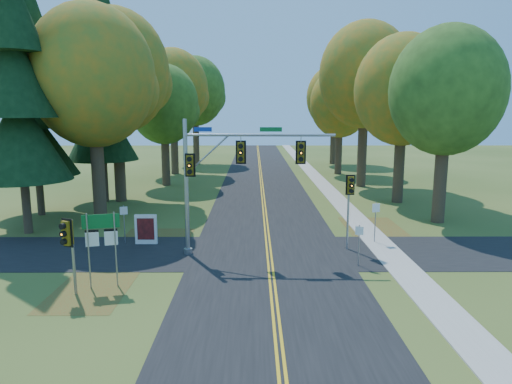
{
  "coord_description": "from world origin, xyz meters",
  "views": [
    {
      "loc": [
        -0.78,
        -20.94,
        7.25
      ],
      "look_at": [
        -0.68,
        2.12,
        3.2
      ],
      "focal_mm": 32.0,
      "sensor_mm": 36.0,
      "label": 1
    }
  ],
  "objects_px": {
    "east_signal_pole": "(350,193)",
    "route_sign_cluster": "(101,235)",
    "info_kiosk": "(146,229)",
    "traffic_mast": "(223,169)"
  },
  "relations": [
    {
      "from": "east_signal_pole",
      "to": "route_sign_cluster",
      "type": "xyz_separation_m",
      "value": [
        -11.3,
        -5.14,
        -0.82
      ]
    },
    {
      "from": "route_sign_cluster",
      "to": "info_kiosk",
      "type": "xyz_separation_m",
      "value": [
        0.31,
        6.29,
        -1.42
      ]
    },
    {
      "from": "traffic_mast",
      "to": "route_sign_cluster",
      "type": "xyz_separation_m",
      "value": [
        -4.76,
        -4.38,
        -2.2
      ]
    },
    {
      "from": "route_sign_cluster",
      "to": "info_kiosk",
      "type": "height_order",
      "value": "route_sign_cluster"
    },
    {
      "from": "traffic_mast",
      "to": "east_signal_pole",
      "type": "relative_size",
      "value": 1.88
    },
    {
      "from": "east_signal_pole",
      "to": "route_sign_cluster",
      "type": "distance_m",
      "value": 12.44
    },
    {
      "from": "east_signal_pole",
      "to": "info_kiosk",
      "type": "distance_m",
      "value": 11.27
    },
    {
      "from": "traffic_mast",
      "to": "east_signal_pole",
      "type": "xyz_separation_m",
      "value": [
        6.54,
        0.76,
        -1.38
      ]
    },
    {
      "from": "east_signal_pole",
      "to": "info_kiosk",
      "type": "bearing_deg",
      "value": 168.9
    },
    {
      "from": "traffic_mast",
      "to": "route_sign_cluster",
      "type": "height_order",
      "value": "traffic_mast"
    }
  ]
}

